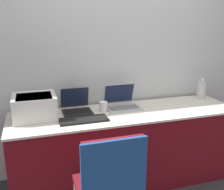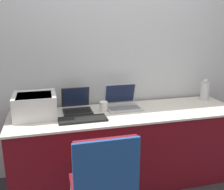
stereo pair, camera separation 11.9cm
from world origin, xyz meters
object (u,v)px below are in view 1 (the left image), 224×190
object	(u,v)px
laptop_right	(122,103)
chair	(110,183)
external_keyboard	(84,120)
metal_pitcher	(201,89)
printer	(35,106)
coffee_cup	(103,106)
laptop_left	(76,107)

from	to	relation	value
laptop_right	chair	xyz separation A→B (m)	(-0.44, -0.99, -0.25)
external_keyboard	metal_pitcher	size ratio (longest dim) A/B	1.81
printer	metal_pitcher	bearing A→B (deg)	3.00
printer	laptop_right	xyz separation A→B (m)	(0.89, 0.06, -0.07)
coffee_cup	printer	bearing A→B (deg)	-179.99
printer	chair	bearing A→B (deg)	-64.00
laptop_left	external_keyboard	bearing A→B (deg)	-86.44
printer	coffee_cup	world-z (taller)	printer
printer	laptop_left	bearing A→B (deg)	9.81
printer	laptop_left	xyz separation A→B (m)	(0.40, 0.07, -0.07)
laptop_left	laptop_right	xyz separation A→B (m)	(0.49, -0.01, 0.00)
laptop_right	external_keyboard	size ratio (longest dim) A/B	0.79
laptop_left	coffee_cup	xyz separation A→B (m)	(0.26, -0.07, -0.00)
laptop_left	metal_pitcher	xyz separation A→B (m)	(1.50, 0.03, 0.06)
laptop_left	external_keyboard	world-z (taller)	laptop_left
laptop_right	chair	distance (m)	1.11
external_keyboard	coffee_cup	distance (m)	0.32
laptop_left	laptop_right	world-z (taller)	laptop_right
printer	external_keyboard	xyz separation A→B (m)	(0.42, -0.21, -0.11)
external_keyboard	laptop_left	bearing A→B (deg)	93.56
printer	chair	xyz separation A→B (m)	(0.45, -0.93, -0.32)
chair	printer	bearing A→B (deg)	116.00
printer	external_keyboard	distance (m)	0.48
printer	metal_pitcher	xyz separation A→B (m)	(1.90, 0.10, -0.01)
printer	laptop_right	bearing A→B (deg)	3.77
external_keyboard	laptop_right	bearing A→B (deg)	29.61
external_keyboard	chair	xyz separation A→B (m)	(0.03, -0.72, -0.21)
chair	laptop_right	bearing A→B (deg)	66.00
printer	laptop_left	distance (m)	0.42
laptop_left	laptop_right	distance (m)	0.49
external_keyboard	chair	bearing A→B (deg)	-87.50
printer	external_keyboard	bearing A→B (deg)	-26.36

